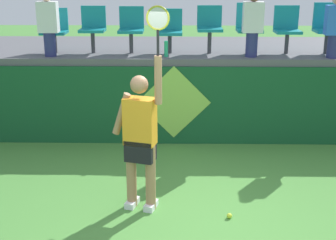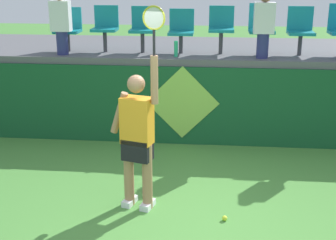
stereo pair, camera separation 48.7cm
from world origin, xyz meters
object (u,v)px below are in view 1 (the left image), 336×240
water_bottle (166,49)px  stadium_chair_7 (327,26)px  tennis_player (141,136)px  stadium_chair_5 (249,25)px  tennis_ball (229,216)px  spectator_2 (48,22)px  spectator_1 (335,25)px  stadium_chair_3 (170,29)px  spectator_0 (253,22)px  stadium_chair_4 (210,26)px  stadium_chair_2 (131,27)px  stadium_chair_0 (55,28)px  stadium_chair_1 (93,26)px  stadium_chair_6 (287,27)px

water_bottle → stadium_chair_7: size_ratio=0.31×
tennis_player → stadium_chair_5: (1.72, 3.03, 0.99)m
tennis_ball → spectator_2: (-2.85, 2.89, 2.04)m
spectator_1 → spectator_2: 4.83m
stadium_chair_3 → spectator_0: bearing=-15.9°
tennis_ball → stadium_chair_5: size_ratio=0.08×
spectator_2 → stadium_chair_4: bearing=8.3°
water_bottle → stadium_chair_2: stadium_chair_2 is taller
stadium_chair_0 → stadium_chair_3: (2.06, -0.00, -0.00)m
stadium_chair_1 → spectator_2: spectator_2 is taller
spectator_1 → spectator_2: spectator_2 is taller
stadium_chair_1 → spectator_2: size_ratio=0.73×
stadium_chair_4 → stadium_chair_5: size_ratio=0.95×
water_bottle → spectator_0: size_ratio=0.24×
water_bottle → stadium_chair_1: size_ratio=0.33×
tennis_ball → stadium_chair_4: stadium_chair_4 is taller
stadium_chair_2 → spectator_1: bearing=-7.7°
stadium_chair_1 → spectator_2: 0.81m
water_bottle → stadium_chair_2: bearing=146.2°
stadium_chair_6 → tennis_player: bearing=-128.3°
tennis_ball → spectator_1: bearing=55.0°
stadium_chair_3 → spectator_1: bearing=-9.6°
stadium_chair_5 → stadium_chair_7: size_ratio=0.99×
spectator_1 → stadium_chair_0: bearing=174.4°
stadium_chair_0 → stadium_chair_1: (0.69, -0.00, 0.03)m
stadium_chair_0 → stadium_chair_7: (4.83, 0.01, 0.06)m
stadium_chair_2 → stadium_chair_3: stadium_chair_2 is taller
stadium_chair_5 → stadium_chair_6: bearing=-0.2°
stadium_chair_3 → stadium_chair_2: bearing=180.0°
tennis_ball → spectator_2: spectator_2 is taller
stadium_chair_1 → stadium_chair_3: 1.37m
water_bottle → stadium_chair_1: (-1.32, 0.42, 0.33)m
stadium_chair_7 → stadium_chair_4: bearing=-179.8°
stadium_chair_2 → spectator_1: 3.49m
stadium_chair_4 → stadium_chair_5: stadium_chair_5 is taller
water_bottle → tennis_player: bearing=-95.7°
stadium_chair_2 → spectator_2: bearing=-163.5°
tennis_ball → stadium_chair_3: bearing=103.5°
stadium_chair_1 → stadium_chair_3: size_ratio=1.06×
stadium_chair_5 → spectator_0: size_ratio=0.78×
stadium_chair_2 → stadium_chair_1: bearing=-180.0°
tennis_player → stadium_chair_0: size_ratio=3.31×
spectator_1 → stadium_chair_7: bearing=90.0°
spectator_1 → tennis_ball: bearing=-125.0°
stadium_chair_0 → stadium_chair_2: size_ratio=0.96×
stadium_chair_3 → spectator_2: 2.10m
stadium_chair_6 → spectator_2: spectator_2 is taller
tennis_player → stadium_chair_5: tennis_player is taller
stadium_chair_3 → stadium_chair_6: (2.08, 0.00, 0.04)m
water_bottle → stadium_chair_4: stadium_chair_4 is taller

